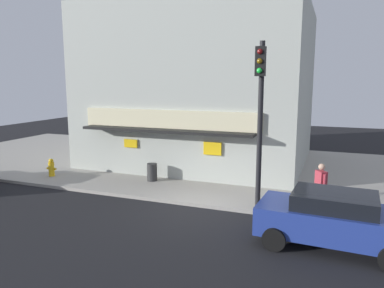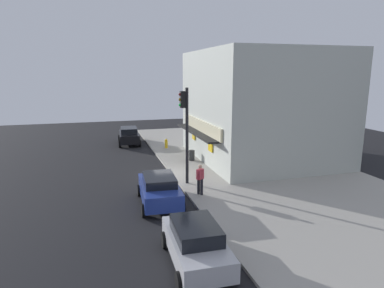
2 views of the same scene
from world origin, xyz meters
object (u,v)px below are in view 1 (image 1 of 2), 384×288
(fire_hydrant, at_px, (51,168))
(parked_car_blue, at_px, (333,218))
(traffic_light, at_px, (260,104))
(pedestrian, at_px, (321,186))
(trash_can, at_px, (152,172))

(fire_hydrant, relative_size, parked_car_blue, 0.20)
(traffic_light, distance_m, pedestrian, 3.42)
(fire_hydrant, height_order, pedestrian, pedestrian)
(traffic_light, bearing_deg, parked_car_blue, -39.58)
(trash_can, bearing_deg, traffic_light, -20.03)
(parked_car_blue, bearing_deg, pedestrian, 100.50)
(pedestrian, distance_m, parked_car_blue, 2.38)
(pedestrian, relative_size, parked_car_blue, 0.41)
(fire_hydrant, height_order, trash_can, fire_hydrant)
(traffic_light, xyz_separation_m, fire_hydrant, (-9.81, 0.88, -3.22))
(pedestrian, bearing_deg, trash_can, 167.47)
(traffic_light, bearing_deg, fire_hydrant, 174.89)
(traffic_light, relative_size, fire_hydrant, 6.85)
(trash_can, bearing_deg, fire_hydrant, -168.44)
(traffic_light, relative_size, pedestrian, 3.38)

